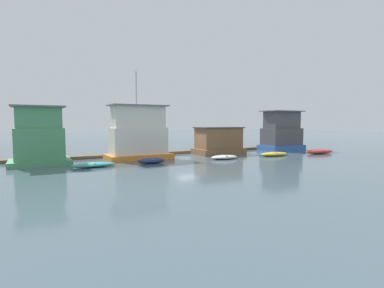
{
  "coord_description": "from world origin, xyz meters",
  "views": [
    {
      "loc": [
        -15.66,
        -29.7,
        3.78
      ],
      "look_at": [
        0.0,
        -1.0,
        1.4
      ],
      "focal_mm": 28.0,
      "sensor_mm": 36.0,
      "label": 1
    }
  ],
  "objects": [
    {
      "name": "ground_plane",
      "position": [
        0.0,
        0.0,
        0.0
      ],
      "size": [
        200.0,
        200.0,
        0.0
      ],
      "primitive_type": "plane",
      "color": "#475B66"
    },
    {
      "name": "dock_walkway",
      "position": [
        0.0,
        3.15,
        0.15
      ],
      "size": [
        42.4,
        1.73,
        0.3
      ],
      "primitive_type": "cube",
      "color": "brown",
      "rests_on": "ground_plane"
    },
    {
      "name": "houseboat_green",
      "position": [
        -14.87,
        0.2,
        2.37
      ],
      "size": [
        5.03,
        4.11,
        5.23
      ],
      "color": "#4C9360",
      "rests_on": "ground_plane"
    },
    {
      "name": "houseboat_orange",
      "position": [
        -5.8,
        -0.15,
        2.5
      ],
      "size": [
        6.49,
        3.62,
        8.9
      ],
      "color": "orange",
      "rests_on": "ground_plane"
    },
    {
      "name": "houseboat_brown",
      "position": [
        4.19,
        0.03,
        1.52
      ],
      "size": [
        5.77,
        3.43,
        3.21
      ],
      "color": "brown",
      "rests_on": "ground_plane"
    },
    {
      "name": "houseboat_blue",
      "position": [
        14.53,
        0.15,
        2.4
      ],
      "size": [
        5.68,
        3.48,
        5.33
      ],
      "color": "#3866B7",
      "rests_on": "ground_plane"
    },
    {
      "name": "dinghy_teal",
      "position": [
        -10.97,
        -3.78,
        0.2
      ],
      "size": [
        3.67,
        1.34,
        0.39
      ],
      "color": "teal",
      "rests_on": "ground_plane"
    },
    {
      "name": "dinghy_navy",
      "position": [
        -5.86,
        -4.0,
        0.26
      ],
      "size": [
        2.68,
        1.16,
        0.51
      ],
      "color": "navy",
      "rests_on": "ground_plane"
    },
    {
      "name": "dinghy_white",
      "position": [
        1.92,
        -4.42,
        0.2
      ],
      "size": [
        2.99,
        1.66,
        0.4
      ],
      "color": "white",
      "rests_on": "ground_plane"
    },
    {
      "name": "dinghy_yellow",
      "position": [
        8.45,
        -4.77,
        0.22
      ],
      "size": [
        3.6,
        1.62,
        0.44
      ],
      "color": "yellow",
      "rests_on": "ground_plane"
    },
    {
      "name": "dinghy_red",
      "position": [
        14.97,
        -5.6,
        0.27
      ],
      "size": [
        4.11,
        1.74,
        0.53
      ],
      "color": "red",
      "rests_on": "ground_plane"
    },
    {
      "name": "mooring_post_near_left",
      "position": [
        16.0,
        2.03,
        1.01
      ],
      "size": [
        0.26,
        0.26,
        2.03
      ],
      "primitive_type": "cylinder",
      "color": "brown",
      "rests_on": "ground_plane"
    },
    {
      "name": "mooring_post_centre",
      "position": [
        6.69,
        2.03,
        0.78
      ],
      "size": [
        0.23,
        0.23,
        1.55
      ],
      "primitive_type": "cylinder",
      "color": "brown",
      "rests_on": "ground_plane"
    },
    {
      "name": "mooring_post_near_right",
      "position": [
        2.51,
        2.03,
        0.64
      ],
      "size": [
        0.25,
        0.25,
        1.29
      ],
      "primitive_type": "cylinder",
      "color": "brown",
      "rests_on": "ground_plane"
    }
  ]
}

